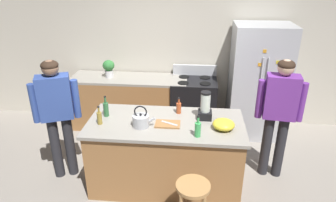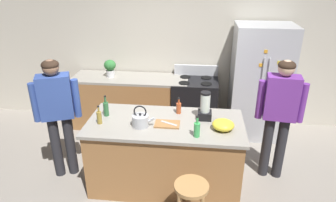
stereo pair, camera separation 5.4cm
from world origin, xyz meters
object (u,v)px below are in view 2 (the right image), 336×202
object	(u,v)px
kitchen_island	(165,153)
person_by_sink_right	(280,110)
bottle_cooking_sauce	(179,108)
mixing_bowl	(223,125)
chef_knife	(169,123)
refrigerator	(259,82)
tea_kettle	(141,120)
potted_plant	(110,67)
bottle_olive_oil	(106,108)
bottle_soda	(197,129)
cutting_board	(167,124)
bar_stool	(191,195)
blender_appliance	(205,108)
person_by_island_left	(57,109)
stove_range	(194,105)
bottle_vinegar	(99,117)

from	to	relation	value
kitchen_island	person_by_sink_right	bearing A→B (deg)	13.09
bottle_cooking_sauce	mixing_bowl	distance (m)	0.66
mixing_bowl	chef_knife	bearing A→B (deg)	176.99
chef_knife	refrigerator	bearing A→B (deg)	76.00
tea_kettle	person_by_sink_right	bearing A→B (deg)	15.13
potted_plant	bottle_olive_oil	xyz separation A→B (m)	(0.37, -1.46, -0.07)
bottle_cooking_sauce	kitchen_island	bearing A→B (deg)	-118.39
kitchen_island	bottle_soda	distance (m)	0.74
mixing_bowl	cutting_board	bearing A→B (deg)	177.08
person_by_sink_right	bar_stool	distance (m)	1.62
refrigerator	blender_appliance	size ratio (longest dim) A/B	5.22
bottle_soda	person_by_island_left	bearing A→B (deg)	168.84
person_by_island_left	person_by_sink_right	xyz separation A→B (m)	(2.82, 0.28, 0.00)
tea_kettle	cutting_board	size ratio (longest dim) A/B	0.92
person_by_sink_right	bottle_soda	distance (m)	1.21
stove_range	person_by_sink_right	world-z (taller)	person_by_sink_right
person_by_sink_right	mixing_bowl	world-z (taller)	person_by_sink_right
blender_appliance	tea_kettle	bearing A→B (deg)	-159.99
person_by_sink_right	tea_kettle	world-z (taller)	person_by_sink_right
tea_kettle	kitchen_island	bearing A→B (deg)	24.83
bottle_vinegar	cutting_board	size ratio (longest dim) A/B	0.79
blender_appliance	bottle_soda	world-z (taller)	blender_appliance
potted_plant	stove_range	bearing A→B (deg)	-1.00
bar_stool	bottle_olive_oil	distance (m)	1.53
kitchen_island	blender_appliance	distance (m)	0.79
bottle_soda	chef_knife	xyz separation A→B (m)	(-0.34, 0.23, -0.07)
stove_range	person_by_island_left	distance (m)	2.33
stove_range	blender_appliance	world-z (taller)	blender_appliance
bottle_cooking_sauce	refrigerator	bearing A→B (deg)	45.34
kitchen_island	tea_kettle	world-z (taller)	tea_kettle
bar_stool	cutting_board	xyz separation A→B (m)	(-0.33, 0.71, 0.44)
person_by_island_left	chef_knife	distance (m)	1.46
blender_appliance	bottle_olive_oil	bearing A→B (deg)	-177.54
kitchen_island	cutting_board	xyz separation A→B (m)	(0.03, -0.07, 0.47)
potted_plant	bottle_cooking_sauce	bearing A→B (deg)	-45.12
person_by_sink_right	potted_plant	size ratio (longest dim) A/B	5.52
potted_plant	kitchen_island	bearing A→B (deg)	-53.74
chef_knife	potted_plant	bearing A→B (deg)	152.20
bar_stool	bottle_cooking_sauce	xyz separation A→B (m)	(-0.22, 1.05, 0.51)
stove_range	blender_appliance	xyz separation A→B (m)	(0.15, -1.38, 0.60)
person_by_island_left	blender_appliance	size ratio (longest dim) A/B	4.61
person_by_island_left	mixing_bowl	xyz separation A→B (m)	(2.09, -0.15, -0.03)
mixing_bowl	bottle_vinegar	bearing A→B (deg)	-179.25
bottle_vinegar	bottle_cooking_sauce	world-z (taller)	bottle_vinegar
tea_kettle	chef_knife	xyz separation A→B (m)	(0.33, 0.06, -0.06)
person_by_sink_right	bottle_soda	world-z (taller)	person_by_sink_right
stove_range	blender_appliance	distance (m)	1.51
refrigerator	bottle_vinegar	distance (m)	2.70
blender_appliance	bottle_vinegar	size ratio (longest dim) A/B	1.52
refrigerator	blender_appliance	xyz separation A→B (m)	(-0.89, -1.35, 0.13)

